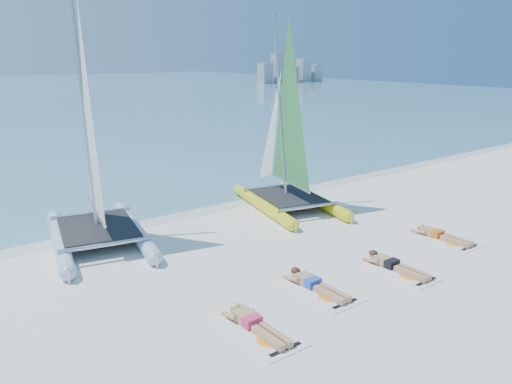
% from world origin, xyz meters
% --- Properties ---
extents(ground, '(140.00, 140.00, 0.00)m').
position_xyz_m(ground, '(0.00, 0.00, 0.00)').
color(ground, silver).
rests_on(ground, ground).
extents(wet_sand_strip, '(140.00, 1.40, 0.01)m').
position_xyz_m(wet_sand_strip, '(0.00, 5.50, 0.00)').
color(wet_sand_strip, silver).
rests_on(wet_sand_strip, ground).
extents(distant_skyline, '(14.00, 2.00, 5.00)m').
position_xyz_m(distant_skyline, '(53.71, 62.00, 1.94)').
color(distant_skyline, '#949BA3').
rests_on(distant_skyline, ground).
extents(catamaran_blue, '(3.41, 5.45, 6.90)m').
position_xyz_m(catamaran_blue, '(-2.96, 4.61, 2.06)').
color(catamaran_blue, '#A4C9D8').
rests_on(catamaran_blue, ground).
extents(catamaran_yellow, '(3.37, 5.31, 6.59)m').
position_xyz_m(catamaran_yellow, '(3.46, 4.25, 2.08)').
color(catamaran_yellow, yellow).
rests_on(catamaran_yellow, ground).
extents(towel_a, '(1.00, 1.85, 0.02)m').
position_xyz_m(towel_a, '(-2.26, -1.90, 0.01)').
color(towel_a, silver).
rests_on(towel_a, ground).
extents(sunbather_a, '(0.37, 1.73, 0.26)m').
position_xyz_m(sunbather_a, '(-2.26, -1.71, 0.12)').
color(sunbather_a, tan).
rests_on(sunbather_a, towel_a).
extents(towel_b, '(1.00, 1.85, 0.02)m').
position_xyz_m(towel_b, '(-0.18, -1.38, 0.01)').
color(towel_b, silver).
rests_on(towel_b, ground).
extents(sunbather_b, '(0.37, 1.73, 0.26)m').
position_xyz_m(sunbather_b, '(-0.18, -1.18, 0.12)').
color(sunbather_b, tan).
rests_on(sunbather_b, towel_b).
extents(towel_c, '(1.00, 1.85, 0.02)m').
position_xyz_m(towel_c, '(2.08, -1.77, 0.01)').
color(towel_c, silver).
rests_on(towel_c, ground).
extents(sunbather_c, '(0.37, 1.73, 0.26)m').
position_xyz_m(sunbather_c, '(2.08, -1.58, 0.12)').
color(sunbather_c, tan).
rests_on(sunbather_c, towel_c).
extents(towel_d, '(1.00, 1.85, 0.02)m').
position_xyz_m(towel_d, '(4.82, -1.23, 0.01)').
color(towel_d, silver).
rests_on(towel_d, ground).
extents(sunbather_d, '(0.37, 1.73, 0.26)m').
position_xyz_m(sunbather_d, '(4.82, -1.03, 0.12)').
color(sunbather_d, tan).
rests_on(sunbather_d, towel_d).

